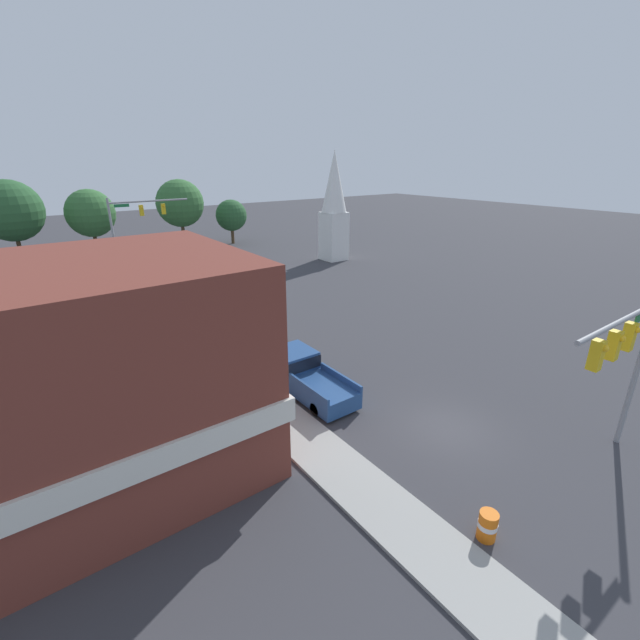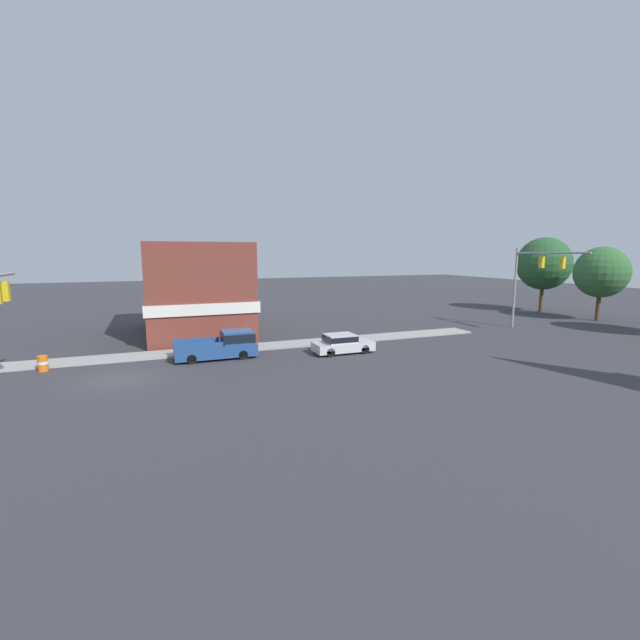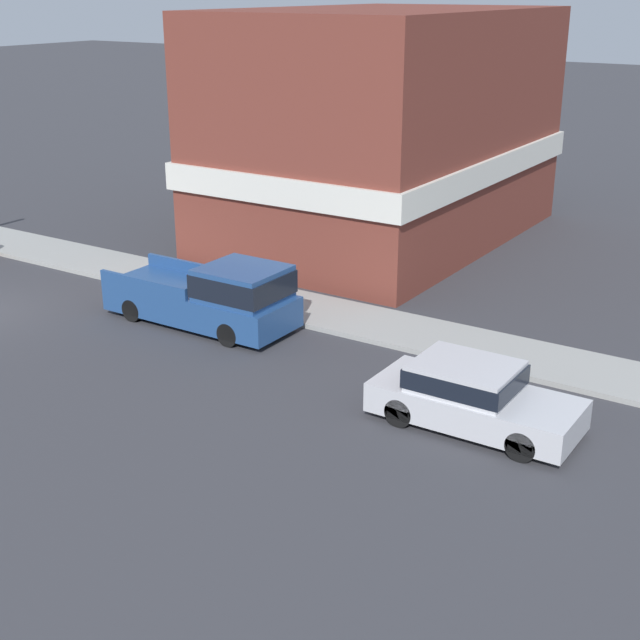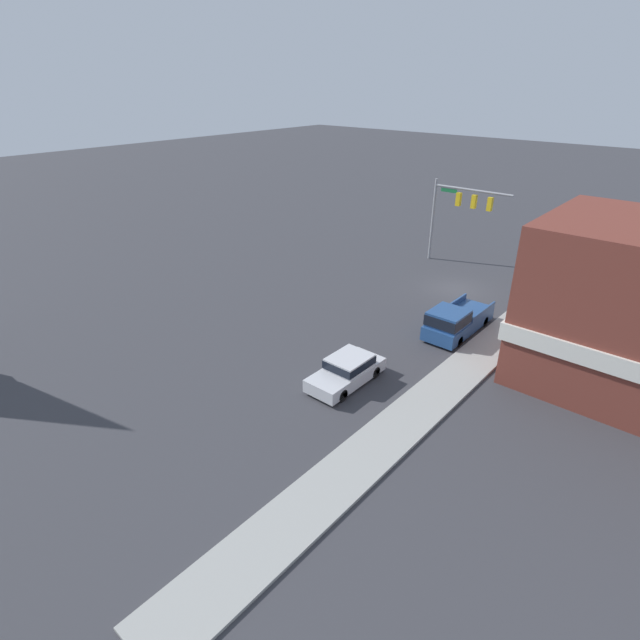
# 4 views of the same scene
# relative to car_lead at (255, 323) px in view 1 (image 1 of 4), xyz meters

# --- Properties ---
(ground_plane) EXTENTS (200.00, 200.00, 0.00)m
(ground_plane) POSITION_rel_car_lead_xyz_m (1.56, -15.33, -0.76)
(ground_plane) COLOR #38383D
(sidewalk_curb) EXTENTS (2.40, 60.00, 0.14)m
(sidewalk_curb) POSITION_rel_car_lead_xyz_m (-4.14, -15.33, -0.69)
(sidewalk_curb) COLOR #9E9E99
(sidewalk_curb) RESTS_ON ground
(near_signal_assembly) EXTENTS (6.59, 0.49, 6.84)m
(near_signal_assembly) POSITION_rel_car_lead_xyz_m (4.48, -20.25, 4.24)
(near_signal_assembly) COLOR gray
(near_signal_assembly) RESTS_ON ground
(far_signal_assembly) EXTENTS (7.87, 0.49, 7.99)m
(far_signal_assembly) POSITION_rel_car_lead_xyz_m (-1.84, 20.95, 5.04)
(far_signal_assembly) COLOR gray
(far_signal_assembly) RESTS_ON ground
(car_lead) EXTENTS (1.93, 4.52, 1.45)m
(car_lead) POSITION_rel_car_lead_xyz_m (0.00, 0.00, 0.00)
(car_lead) COLOR black
(car_lead) RESTS_ON ground
(pickup_truck_parked) EXTENTS (2.10, 5.67, 1.93)m
(pickup_truck_parked) POSITION_rel_car_lead_xyz_m (-1.69, -8.52, 0.19)
(pickup_truck_parked) COLOR black
(pickup_truck_parked) RESTS_ON ground
(construction_barrel) EXTENTS (0.62, 0.62, 1.00)m
(construction_barrel) POSITION_rel_car_lead_xyz_m (-2.34, -19.84, -0.25)
(construction_barrel) COLOR orange
(construction_barrel) RESTS_ON ground
(corner_brick_building) EXTENTS (14.03, 9.01, 8.34)m
(corner_brick_building) POSITION_rel_car_lead_xyz_m (-12.70, -9.34, 3.30)
(corner_brick_building) COLOR brown
(corner_brick_building) RESTS_ON ground
(church_steeple) EXTENTS (2.92, 2.92, 12.49)m
(church_steeple) POSITION_rel_car_lead_xyz_m (18.89, 15.18, 5.78)
(church_steeple) COLOR white
(church_steeple) RESTS_ON ground
(backdrop_tree_left_far) EXTENTS (6.61, 6.61, 9.47)m
(backdrop_tree_left_far) POSITION_rel_car_lead_xyz_m (-11.67, 33.28, 5.40)
(backdrop_tree_left_far) COLOR #4C3823
(backdrop_tree_left_far) RESTS_ON ground
(backdrop_tree_left_mid) EXTENTS (5.59, 5.59, 8.19)m
(backdrop_tree_left_mid) POSITION_rel_car_lead_xyz_m (-3.95, 33.07, 4.63)
(backdrop_tree_left_mid) COLOR #4C3823
(backdrop_tree_left_mid) RESTS_ON ground
(backdrop_tree_center) EXTENTS (6.02, 6.02, 9.07)m
(backdrop_tree_center) POSITION_rel_car_lead_xyz_m (6.46, 31.66, 5.29)
(backdrop_tree_center) COLOR #4C3823
(backdrop_tree_center) RESTS_ON ground
(backdrop_tree_right_mid) EXTENTS (4.35, 4.35, 6.14)m
(backdrop_tree_right_mid) POSITION_rel_car_lead_xyz_m (13.70, 32.06, 3.20)
(backdrop_tree_right_mid) COLOR #4C3823
(backdrop_tree_right_mid) RESTS_ON ground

